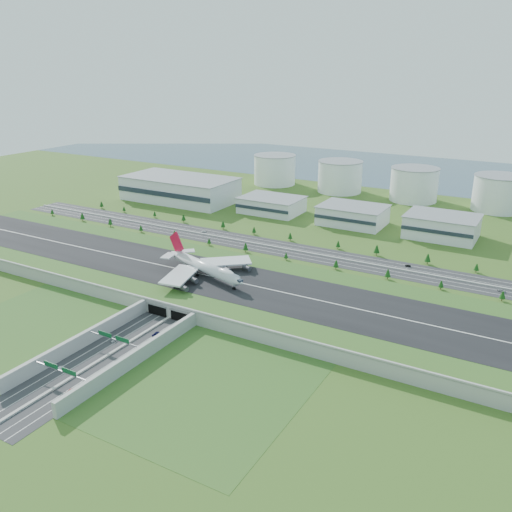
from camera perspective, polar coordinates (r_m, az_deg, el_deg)
The scene contains 25 objects.
ground at distance 361.04m, azimuth -4.19°, elevation -3.47°, with size 1200.00×1200.00×0.00m, color #375019.
airfield_deck at distance 359.37m, azimuth -4.22°, elevation -2.87°, with size 520.00×100.00×9.20m.
underpass_road at distance 291.05m, azimuth -15.27°, elevation -9.46°, with size 38.80×120.40×8.00m.
sign_gantry_near at distance 292.06m, azimuth -14.73°, elevation -8.51°, with size 38.70×0.70×9.80m.
sign_gantry_far at distance 271.97m, azimuth -19.90°, elevation -11.34°, with size 38.70×0.70×9.80m.
north_expressway at distance 437.60m, azimuth 2.71°, elevation 0.79°, with size 560.00×36.00×0.12m, color #28282B.
tree_row at distance 426.63m, azimuth 5.25°, elevation 0.87°, with size 505.98×48.67×8.38m.
hangar_west at distance 595.92m, azimuth -8.01°, elevation 7.00°, with size 120.00×60.00×25.00m, color silver.
hangar_mid_a at distance 542.83m, azimuth 1.66°, elevation 5.39°, with size 58.00×42.00×15.00m, color silver.
hangar_mid_b at distance 509.57m, azimuth 10.14°, elevation 4.24°, with size 58.00×42.00×17.00m, color silver.
hangar_mid_c at distance 489.81m, azimuth 18.97°, elevation 2.96°, with size 58.00×42.00×19.00m, color silver.
fuel_tank_a at distance 671.68m, azimuth 1.98°, elevation 9.05°, with size 50.00×50.00×35.00m, color white.
fuel_tank_b at distance 637.35m, azimuth 8.83°, elevation 8.25°, with size 50.00×50.00×35.00m, color white.
fuel_tank_c at distance 612.97m, azimuth 16.30°, elevation 7.24°, with size 50.00×50.00×35.00m, color white.
fuel_tank_d at distance 599.75m, azimuth 24.20°, elevation 6.03°, with size 50.00×50.00×35.00m, color white.
bay_water at distance 790.04m, azimuth 15.71°, elevation 8.66°, with size 1200.00×260.00×0.06m, color #324D60.
boeing_747 at distance 357.71m, azimuth -5.39°, elevation -1.17°, with size 76.06×70.77×24.32m.
car_0 at distance 304.48m, azimuth -14.72°, elevation -8.58°, with size 1.74×4.32×1.47m, color silver.
car_1 at distance 287.02m, azimuth -19.98°, elevation -11.05°, with size 1.38×3.97×1.31m, color white.
car_2 at distance 305.92m, azimuth -10.43°, elevation -8.07°, with size 2.78×6.03×1.67m, color #0B0D37.
car_3 at distance 267.53m, azimuth -18.86°, elevation -13.27°, with size 2.36×5.82×1.69m, color #A00E13.
car_4 at distance 532.92m, azimuth -15.09°, elevation 3.70°, with size 1.87×4.64×1.58m, color #5E5E63.
car_5 at distance 413.72m, azimuth 15.70°, elevation -0.98°, with size 1.41×4.05×1.33m, color black.
car_6 at distance 390.19m, azimuth 24.43°, elevation -3.33°, with size 2.45×5.32×1.48m, color silver.
car_7 at distance 481.35m, azimuth -5.56°, elevation 2.59°, with size 1.90×4.68×1.36m, color white.
Camera 1 is at (186.80, -274.40, 141.99)m, focal length 38.00 mm.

